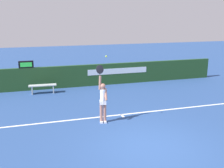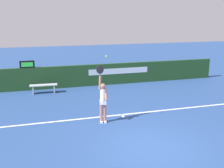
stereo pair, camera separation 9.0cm
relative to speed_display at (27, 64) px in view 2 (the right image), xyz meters
The scene contains 7 objects.
ground_plane 9.01m from the speed_display, 64.60° to the right, with size 60.00×60.00×0.00m, color navy.
court_lines 9.02m from the speed_display, 64.61° to the right, with size 11.94×6.06×0.00m.
back_wall 3.91m from the speed_display, ahead, with size 15.51×0.21×1.27m.
speed_display is the anchor object (origin of this frame).
tennis_player 6.37m from the speed_display, 63.20° to the right, with size 0.42×0.37×2.30m.
tennis_ball 6.62m from the speed_display, 62.92° to the right, with size 0.07×0.07×0.07m.
courtside_bench_near 1.61m from the speed_display, 48.34° to the right, with size 1.46×0.43×0.48m.
Camera 2 is at (-3.29, -7.12, 4.07)m, focal length 42.81 mm.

